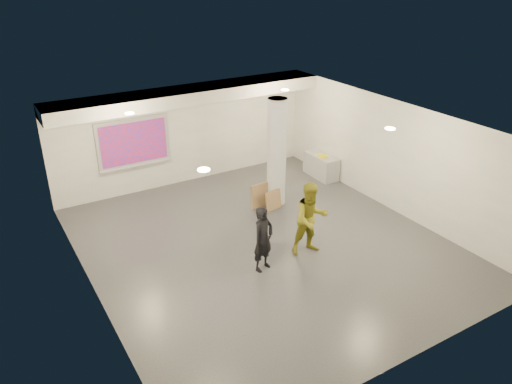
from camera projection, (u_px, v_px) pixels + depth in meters
floor at (265, 245)px, 12.05m from camera, size 8.00×9.00×0.01m
ceiling at (266, 126)px, 10.76m from camera, size 8.00×9.00×0.01m
wall_back at (185, 134)px, 14.89m from camera, size 8.00×0.01×3.00m
wall_front at (415, 290)px, 7.92m from camera, size 8.00×0.01×3.00m
wall_left at (88, 234)px, 9.54m from camera, size 0.01×9.00×3.00m
wall_right at (392, 156)px, 13.27m from camera, size 0.01×9.00×3.00m
soffit_band at (190, 95)px, 13.90m from camera, size 8.00×1.10×0.36m
downlight_nw at (129, 113)px, 11.68m from camera, size 0.22×0.22×0.02m
downlight_ne at (285, 90)px, 13.74m from camera, size 0.22×0.22×0.02m
downlight_sw at (204, 170)px, 8.58m from camera, size 0.22×0.22×0.02m
downlight_se at (390, 129)px, 10.64m from camera, size 0.22×0.22×0.02m
column at (277, 153)px, 13.50m from camera, size 0.52×0.52×3.00m
projection_screen at (134, 143)px, 14.09m from camera, size 2.10×0.13×1.42m
credenza at (321, 166)px, 15.65m from camera, size 0.55×1.25×0.72m
papers_stack at (322, 155)px, 15.44m from camera, size 0.28×0.35×0.02m
postit_pad at (323, 156)px, 15.37m from camera, size 0.27×0.35×0.03m
cardboard_back at (261, 195)px, 13.77m from camera, size 0.63×0.16×0.68m
cardboard_front at (273, 200)px, 13.64m from camera, size 0.51×0.21×0.55m
woman at (263, 239)px, 10.82m from camera, size 0.63×0.51×1.50m
man at (311, 219)px, 11.40m from camera, size 0.95×0.80×1.76m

